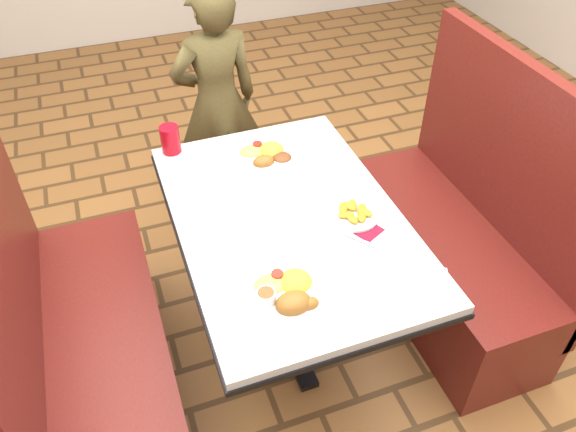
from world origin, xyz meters
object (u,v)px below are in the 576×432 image
object	(u,v)px
booth_bench_left	(91,346)
booth_bench_right	(453,246)
plantain_plate	(353,213)
far_dinner_plate	(267,153)
diner_person	(217,103)
red_tumbler	(170,139)
dining_table	(288,235)
near_dinner_plate	(289,290)

from	to	relation	value
booth_bench_left	booth_bench_right	size ratio (longest dim) A/B	1.00
plantain_plate	far_dinner_plate	bearing A→B (deg)	111.89
diner_person	far_dinner_plate	bearing A→B (deg)	87.68
booth_bench_right	diner_person	size ratio (longest dim) A/B	0.96
red_tumbler	booth_bench_right	bearing A→B (deg)	-26.56
dining_table	plantain_plate	bearing A→B (deg)	-19.38
diner_person	plantain_plate	distance (m)	1.20
booth_bench_left	red_tumbler	distance (m)	0.88
dining_table	diner_person	size ratio (longest dim) A/B	0.96
booth_bench_right	diner_person	distance (m)	1.38
plantain_plate	red_tumbler	size ratio (longest dim) A/B	1.63
booth_bench_left	booth_bench_right	xyz separation A→B (m)	(1.60, 0.00, 0.00)
diner_person	red_tumbler	xyz separation A→B (m)	(-0.32, -0.54, 0.18)
booth_bench_left	booth_bench_right	distance (m)	1.60
far_dinner_plate	red_tumbler	distance (m)	0.41
plantain_plate	red_tumbler	xyz separation A→B (m)	(-0.54, 0.64, 0.05)
booth_bench_left	booth_bench_right	world-z (taller)	same
dining_table	diner_person	bearing A→B (deg)	89.69
booth_bench_left	red_tumbler	xyz separation A→B (m)	(0.48, 0.56, 0.48)
dining_table	red_tumbler	distance (m)	0.66
dining_table	far_dinner_plate	xyz separation A→B (m)	(0.04, 0.38, 0.12)
booth_bench_right	diner_person	xyz separation A→B (m)	(-0.79, 1.10, 0.30)
red_tumbler	booth_bench_left	bearing A→B (deg)	-130.68
booth_bench_left	far_dinner_plate	size ratio (longest dim) A/B	4.52
booth_bench_left	dining_table	bearing A→B (deg)	0.00
booth_bench_right	plantain_plate	distance (m)	0.72
dining_table	far_dinner_plate	world-z (taller)	far_dinner_plate
plantain_plate	booth_bench_right	bearing A→B (deg)	7.87
far_dinner_plate	red_tumbler	world-z (taller)	red_tumbler
booth_bench_right	near_dinner_plate	size ratio (longest dim) A/B	4.50
booth_bench_right	plantain_plate	size ratio (longest dim) A/B	6.14
dining_table	far_dinner_plate	bearing A→B (deg)	83.55
booth_bench_right	plantain_plate	world-z (taller)	booth_bench_right
dining_table	booth_bench_right	bearing A→B (deg)	0.00
near_dinner_plate	dining_table	bearing A→B (deg)	70.52
dining_table	booth_bench_left	bearing A→B (deg)	180.00
dining_table	near_dinner_plate	world-z (taller)	near_dinner_plate
red_tumbler	far_dinner_plate	bearing A→B (deg)	-26.81
booth_bench_right	near_dinner_plate	bearing A→B (deg)	-158.67
dining_table	booth_bench_left	world-z (taller)	booth_bench_left
dining_table	red_tumbler	xyz separation A→B (m)	(-0.32, 0.56, 0.16)
dining_table	near_dinner_plate	bearing A→B (deg)	-109.48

